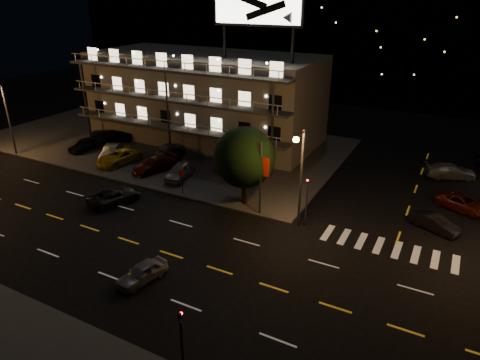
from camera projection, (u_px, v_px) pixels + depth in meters
The scene contains 26 objects.
ground at pixel (149, 247), 31.47m from camera, with size 140.00×140.00×0.00m, color black.
curb_nw at pixel (163, 141), 53.60m from camera, with size 44.00×24.00×0.15m, color #3C3C39.
motel at pixel (205, 97), 52.87m from camera, with size 28.00×13.80×18.10m.
hill_backdrop at pixel (342, 23), 84.95m from camera, with size 120.00×25.00×24.00m.
streetlight_nw at pixel (4, 114), 47.00m from camera, with size 0.44×1.92×8.00m.
streetlight_nc at pixel (300, 170), 32.25m from camera, with size 0.44×1.92×8.00m.
signal_nw at pixel (307, 196), 33.45m from camera, with size 0.20×0.27×4.60m.
signal_sw at pixel (181, 339), 19.71m from camera, with size 0.20×0.27×4.60m.
banner_north at pixel (261, 178), 34.70m from camera, with size 0.83×0.16×6.40m.
stop_sign at pixel (182, 178), 38.99m from camera, with size 0.91×0.11×2.61m.
tree at pixel (244, 159), 36.29m from camera, with size 5.46×5.26×6.88m.
lot_car_0 at pixel (85, 145), 50.05m from camera, with size 1.64×4.09×1.39m, color black.
lot_car_1 at pixel (111, 152), 47.86m from camera, with size 1.47×4.22×1.39m, color gray.
lot_car_2 at pixel (119, 157), 46.24m from camera, with size 2.36×5.12×1.42m, color gold.
lot_car_3 at pixel (154, 164), 44.32m from camera, with size 1.98×4.87×1.41m, color #56170C.
lot_car_4 at pixel (179, 171), 42.42m from camera, with size 1.77×4.39×1.50m, color gray.
lot_car_5 at pixel (101, 136), 53.17m from camera, with size 1.47×4.23×1.39m, color black.
lot_car_6 at pixel (114, 136), 52.67m from camera, with size 2.55×5.54×1.54m, color black.
lot_car_7 at pixel (171, 148), 49.09m from camera, with size 1.72×4.23×1.23m, color gray.
lot_car_8 at pixel (175, 153), 47.42m from camera, with size 1.54×3.84×1.31m, color black.
lot_car_9 at pixel (230, 163), 44.91m from camera, with size 1.30×3.72×1.23m, color #56170C.
side_car_0 at pixel (435, 223), 33.57m from camera, with size 1.30×3.73×1.23m, color black.
side_car_1 at pixel (463, 203), 36.72m from camera, with size 2.08×4.51×1.25m, color #56170C.
side_car_2 at pixel (450, 171), 43.07m from camera, with size 1.99×4.89×1.42m, color gray.
road_car_east at pixel (142, 273), 27.64m from camera, with size 1.44×3.58×1.22m, color gray.
road_car_west at pixel (114, 196), 37.83m from camera, with size 2.18×4.72×1.31m, color black.
Camera 1 is at (18.43, -20.54, 17.28)m, focal length 32.00 mm.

